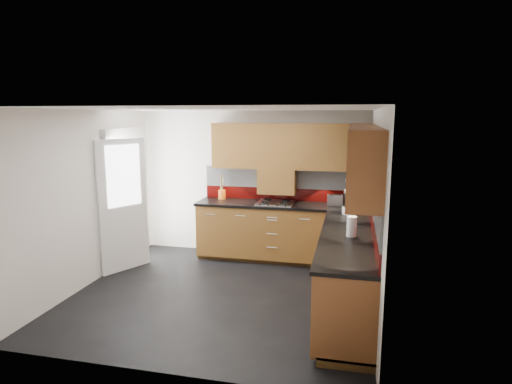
% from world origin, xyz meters
% --- Properties ---
extents(room, '(4.00, 3.80, 2.64)m').
position_xyz_m(room, '(0.00, 0.00, 1.50)').
color(room, black).
extents(base_cabinets, '(2.70, 3.20, 0.95)m').
position_xyz_m(base_cabinets, '(1.07, 0.72, 0.44)').
color(base_cabinets, brown).
rests_on(base_cabinets, room).
extents(countertop, '(2.72, 3.22, 0.04)m').
position_xyz_m(countertop, '(1.05, 0.70, 0.92)').
color(countertop, black).
rests_on(countertop, base_cabinets).
extents(backsplash, '(2.70, 3.20, 0.54)m').
position_xyz_m(backsplash, '(1.28, 0.93, 1.21)').
color(backsplash, '#650A09').
rests_on(backsplash, countertop).
extents(upper_cabinets, '(2.50, 3.20, 0.72)m').
position_xyz_m(upper_cabinets, '(1.23, 0.78, 1.84)').
color(upper_cabinets, brown).
rests_on(upper_cabinets, room).
extents(extractor_hood, '(0.60, 0.33, 0.40)m').
position_xyz_m(extractor_hood, '(0.45, 1.64, 1.28)').
color(extractor_hood, brown).
rests_on(extractor_hood, room).
extents(glass_cabinet, '(0.32, 0.80, 0.66)m').
position_xyz_m(glass_cabinet, '(1.71, 1.07, 1.87)').
color(glass_cabinet, black).
rests_on(glass_cabinet, room).
extents(back_door, '(0.42, 1.19, 2.04)m').
position_xyz_m(back_door, '(-1.78, 0.75, 1.03)').
color(back_door, white).
rests_on(back_door, room).
extents(gas_hob, '(0.58, 0.51, 0.04)m').
position_xyz_m(gas_hob, '(0.45, 1.47, 0.95)').
color(gas_hob, silver).
rests_on(gas_hob, countertop).
extents(utensil_pot, '(0.12, 0.12, 0.42)m').
position_xyz_m(utensil_pot, '(-0.49, 1.67, 1.04)').
color(utensil_pot, orange).
rests_on(utensil_pot, countertop).
extents(toaster, '(0.25, 0.17, 0.17)m').
position_xyz_m(toaster, '(1.38, 1.54, 1.02)').
color(toaster, silver).
rests_on(toaster, countertop).
extents(food_processor, '(0.20, 0.20, 0.34)m').
position_xyz_m(food_processor, '(1.60, 0.99, 1.09)').
color(food_processor, white).
rests_on(food_processor, countertop).
extents(paper_towel, '(0.11, 0.11, 0.23)m').
position_xyz_m(paper_towel, '(1.64, -0.16, 1.06)').
color(paper_towel, white).
rests_on(paper_towel, countertop).
extents(orange_cloth, '(0.15, 0.13, 0.02)m').
position_xyz_m(orange_cloth, '(1.60, 1.08, 0.95)').
color(orange_cloth, '#EF471A').
rests_on(orange_cloth, countertop).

